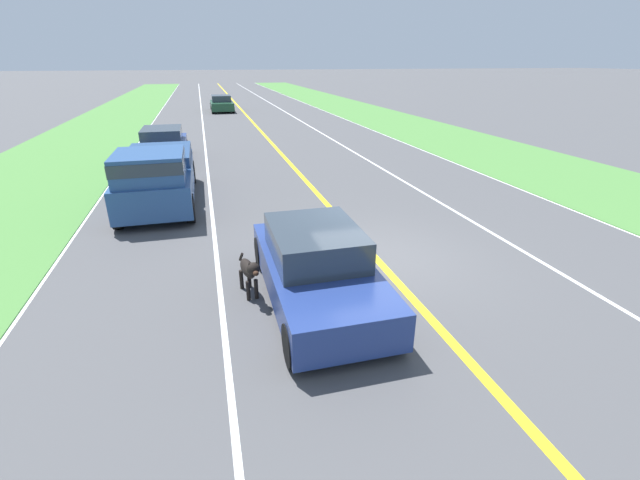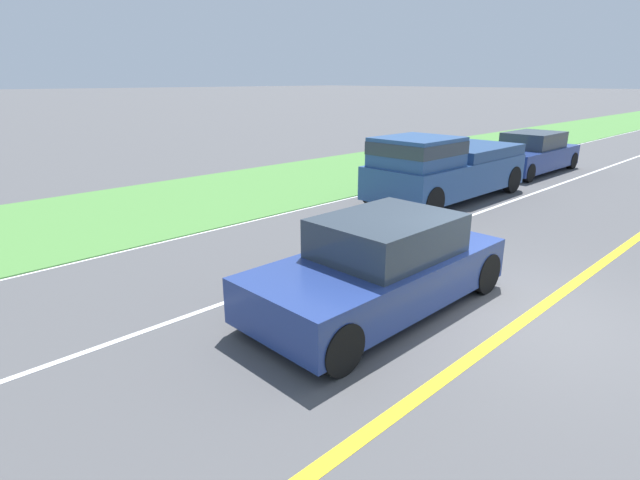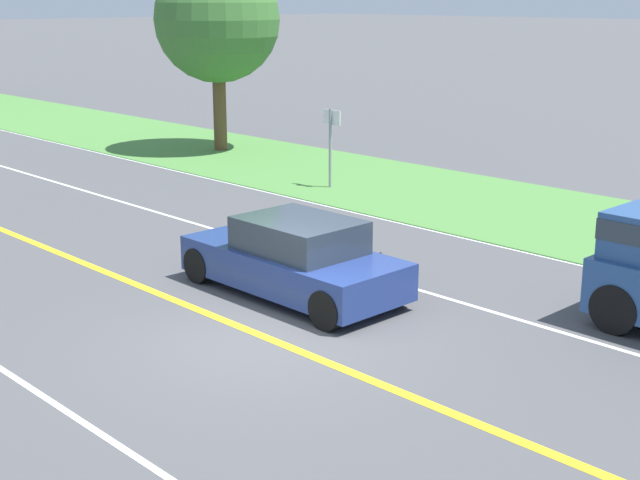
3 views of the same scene
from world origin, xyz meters
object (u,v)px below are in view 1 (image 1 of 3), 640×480
object	(u,v)px
car_trailing_near	(163,147)
dog	(249,270)
car_trailing_mid	(222,104)
ego_car	(317,268)
pickup_truck	(157,174)

from	to	relation	value
car_trailing_near	dog	bearing A→B (deg)	100.39
car_trailing_mid	car_trailing_near	bearing A→B (deg)	80.02
ego_car	pickup_truck	size ratio (longest dim) A/B	0.79
ego_car	pickup_truck	bearing A→B (deg)	-64.26
ego_car	car_trailing_mid	bearing A→B (deg)	-90.00
ego_car	dog	xyz separation A→B (m)	(1.20, -0.43, -0.11)
car_trailing_mid	dog	bearing A→B (deg)	87.89
dog	car_trailing_mid	bearing A→B (deg)	-101.58
dog	car_trailing_near	world-z (taller)	car_trailing_near
ego_car	pickup_truck	xyz separation A→B (m)	(3.26, -6.76, 0.30)
car_trailing_mid	ego_car	bearing A→B (deg)	90.00
pickup_truck	car_trailing_mid	size ratio (longest dim) A/B	1.22
car_trailing_near	ego_car	bearing A→B (deg)	105.06
pickup_truck	car_trailing_near	distance (m)	6.31
pickup_truck	ego_car	bearing A→B (deg)	115.74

